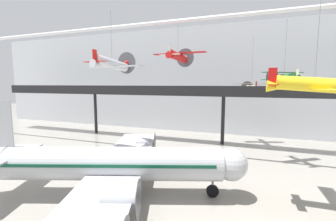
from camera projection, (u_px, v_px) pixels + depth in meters
hangar_back_wall at (229, 80)px, 53.29m from camera, size 140.00×3.00×25.58m
mezzanine_walkway at (223, 95)px, 42.75m from camera, size 110.00×3.20×11.54m
ceiling_truss_beam at (218, 17)px, 32.75m from camera, size 120.00×0.60×0.60m
airliner_silver_main at (108, 164)px, 23.59m from camera, size 28.66×33.41×10.26m
suspended_plane_red_highwing at (178, 56)px, 36.00m from camera, size 9.00×7.33×6.50m
suspended_plane_yellow_lowwing at (314, 85)px, 20.00m from camera, size 7.81×9.57×10.73m
suspended_plane_cream_biplane at (251, 88)px, 44.29m from camera, size 7.45×6.30×11.30m
suspended_plane_green_biplane at (284, 77)px, 33.02m from camera, size 6.01×5.54×9.35m
suspended_plane_silver_racer at (112, 64)px, 29.35m from camera, size 8.67×7.09×7.90m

